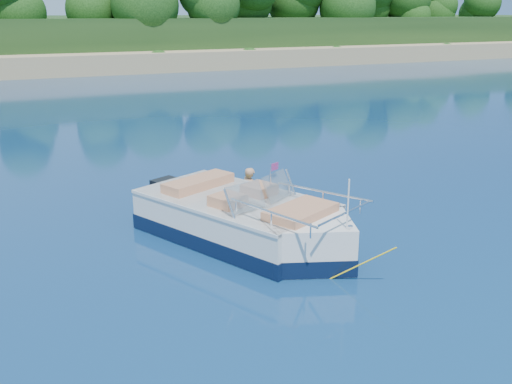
{
  "coord_description": "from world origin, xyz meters",
  "views": [
    {
      "loc": [
        -4.83,
        -9.33,
        4.49
      ],
      "look_at": [
        -0.05,
        1.13,
        0.85
      ],
      "focal_mm": 40.0,
      "sensor_mm": 36.0,
      "label": 1
    }
  ],
  "objects": [
    {
      "name": "motorboat",
      "position": [
        -0.46,
        0.57,
        0.39
      ],
      "size": [
        3.7,
        5.58,
        2.0
      ],
      "rotation": [
        0.0,
        0.0,
        0.43
      ],
      "color": "silver",
      "rests_on": "ground"
    },
    {
      "name": "ground",
      "position": [
        0.0,
        0.0,
        0.0
      ],
      "size": [
        160.0,
        160.0,
        0.0
      ],
      "primitive_type": "plane",
      "color": "#0A204B",
      "rests_on": "ground"
    },
    {
      "name": "boy",
      "position": [
        0.5,
        2.78,
        0.0
      ],
      "size": [
        0.44,
        0.76,
        1.4
      ],
      "primitive_type": "imported",
      "rotation": [
        0.0,
        -0.17,
        1.74
      ],
      "color": "tan",
      "rests_on": "ground"
    },
    {
      "name": "shoreline",
      "position": [
        0.0,
        63.77,
        0.98
      ],
      "size": [
        170.0,
        59.0,
        6.0
      ],
      "color": "tan",
      "rests_on": "ground"
    },
    {
      "name": "tow_tube",
      "position": [
        0.46,
        2.73,
        0.09
      ],
      "size": [
        1.62,
        1.62,
        0.34
      ],
      "rotation": [
        0.0,
        0.0,
        0.3
      ],
      "color": "#FBC400",
      "rests_on": "ground"
    }
  ]
}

